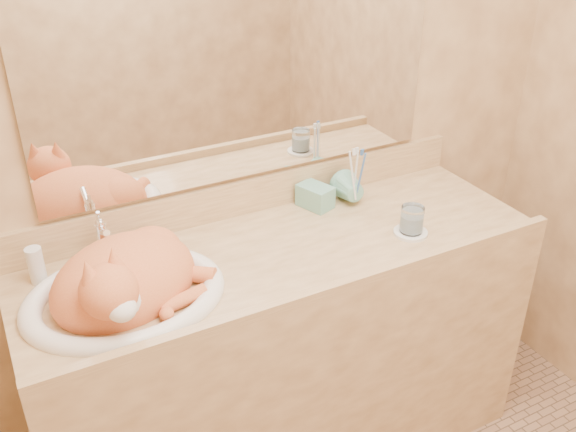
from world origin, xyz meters
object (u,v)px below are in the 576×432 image
sink_basin (121,273)px  cat (124,278)px  water_glass (412,219)px  vanity_counter (286,356)px  toothbrush_cup (356,195)px  soap_dispenser (329,189)px

sink_basin → cat: 0.02m
cat → water_glass: (0.88, -0.08, -0.02)m
sink_basin → cat: cat is taller
vanity_counter → water_glass: bearing=-15.2°
vanity_counter → sink_basin: 0.71m
vanity_counter → sink_basin: (-0.50, -0.02, 0.51)m
sink_basin → toothbrush_cup: (0.83, 0.14, -0.04)m
toothbrush_cup → sink_basin: bearing=-170.5°
soap_dispenser → water_glass: size_ratio=2.03×
cat → toothbrush_cup: bearing=-11.7°
vanity_counter → cat: bearing=-177.1°
water_glass → cat: bearing=174.7°
water_glass → toothbrush_cup: bearing=105.2°
vanity_counter → soap_dispenser: 0.58m
cat → water_glass: bearing=-26.9°
vanity_counter → water_glass: 0.63m
sink_basin → cat: (0.01, -0.00, -0.01)m
water_glass → sink_basin: bearing=174.5°
soap_dispenser → toothbrush_cup: bearing=-30.8°
vanity_counter → toothbrush_cup: 0.59m
cat → sink_basin: bearing=117.0°
cat → vanity_counter: bearing=-18.8°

